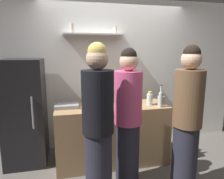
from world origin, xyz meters
TOP-DOWN VIEW (x-y plane):
  - back_wall_assembly at (-0.00, 1.25)m, footprint 4.80×0.32m
  - refrigerator at (-1.47, 0.85)m, footprint 0.59×0.67m
  - counter at (-0.19, 0.55)m, footprint 1.67×0.61m
  - baking_pan at (-0.85, 0.60)m, footprint 0.34×0.24m
  - utensil_holder at (0.56, 0.45)m, footprint 0.10×0.10m
  - wine_bottle_green_glass at (-0.09, 0.75)m, footprint 0.08×0.08m
  - wine_bottle_pale_glass at (0.49, 0.33)m, footprint 0.07×0.07m
  - water_bottle_plastic at (0.38, 0.47)m, footprint 0.09×0.09m
  - person_pink_top at (-0.11, -0.03)m, footprint 0.34×0.34m
  - person_brown_jacket at (0.53, -0.30)m, footprint 0.34×0.34m
  - person_blonde at (-0.53, -0.28)m, footprint 0.34×0.34m

SIDE VIEW (x-z plane):
  - counter at x=-0.19m, z-range 0.00..0.90m
  - refrigerator at x=-1.47m, z-range 0.00..1.60m
  - person_pink_top at x=-0.11m, z-range 0.00..1.75m
  - person_brown_jacket at x=0.53m, z-range 0.00..1.79m
  - person_blonde at x=-0.53m, z-range 0.00..1.81m
  - baking_pan at x=-0.85m, z-range 0.90..0.95m
  - utensil_holder at x=0.56m, z-range 0.86..1.08m
  - water_bottle_plastic at x=0.38m, z-range 0.89..1.10m
  - wine_bottle_green_glass at x=-0.09m, z-range 0.86..1.18m
  - wine_bottle_pale_glass at x=0.49m, z-range 0.86..1.19m
  - back_wall_assembly at x=0.00m, z-range 0.00..2.60m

